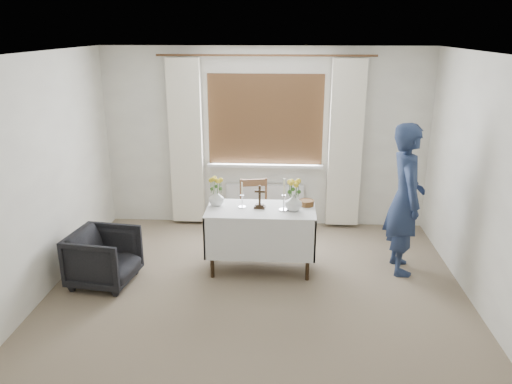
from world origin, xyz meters
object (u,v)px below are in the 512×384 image
(flower_vase_left, at_px, (216,198))
(flower_vase_right, at_px, (294,202))
(armchair, at_px, (104,257))
(person, at_px, (405,199))
(altar_table, at_px, (261,239))
(wooden_chair, at_px, (255,213))
(wooden_cross, at_px, (260,197))

(flower_vase_left, distance_m, flower_vase_right, 0.90)
(armchair, height_order, person, person)
(altar_table, distance_m, flower_vase_right, 0.61)
(armchair, relative_size, person, 0.39)
(flower_vase_left, bearing_deg, person, 0.40)
(wooden_chair, relative_size, flower_vase_left, 4.61)
(altar_table, distance_m, wooden_chair, 0.74)
(wooden_cross, xyz_separation_m, flower_vase_left, (-0.51, 0.06, -0.04))
(altar_table, relative_size, flower_vase_left, 6.76)
(flower_vase_left, xyz_separation_m, flower_vase_right, (0.89, -0.12, 0.01))
(altar_table, height_order, wooden_chair, wooden_chair)
(person, bearing_deg, flower_vase_right, 94.80)
(flower_vase_left, bearing_deg, altar_table, -9.06)
(wooden_cross, relative_size, flower_vase_left, 1.46)
(wooden_chair, height_order, armchair, wooden_chair)
(person, relative_size, flower_vase_left, 9.55)
(altar_table, xyz_separation_m, flower_vase_right, (0.37, -0.04, 0.48))
(wooden_cross, bearing_deg, armchair, -160.04)
(altar_table, relative_size, armchair, 1.83)
(flower_vase_left, bearing_deg, wooden_chair, 57.96)
(person, height_order, flower_vase_right, person)
(altar_table, bearing_deg, flower_vase_left, 170.94)
(armchair, relative_size, flower_vase_left, 3.69)
(altar_table, relative_size, wooden_cross, 4.64)
(person, distance_m, flower_vase_left, 2.16)
(armchair, bearing_deg, person, -73.24)
(wooden_cross, bearing_deg, wooden_chair, 102.75)
(person, distance_m, wooden_cross, 1.65)
(altar_table, xyz_separation_m, person, (1.64, 0.10, 0.49))
(armchair, distance_m, flower_vase_left, 1.41)
(wooden_chair, height_order, wooden_cross, wooden_cross)
(altar_table, bearing_deg, person, 3.43)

